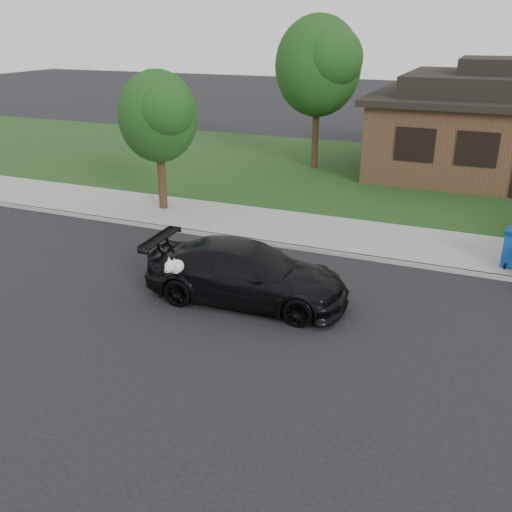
% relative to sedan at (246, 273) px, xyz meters
% --- Properties ---
extents(ground, '(120.00, 120.00, 0.00)m').
position_rel_sedan_xyz_m(ground, '(2.09, 0.04, -0.69)').
color(ground, black).
rests_on(ground, ground).
extents(sidewalk, '(60.00, 3.00, 0.12)m').
position_rel_sedan_xyz_m(sidewalk, '(2.09, 5.04, -0.63)').
color(sidewalk, gray).
rests_on(sidewalk, ground).
extents(curb, '(60.00, 0.12, 0.12)m').
position_rel_sedan_xyz_m(curb, '(2.09, 3.54, -0.63)').
color(curb, gray).
rests_on(curb, ground).
extents(lawn, '(60.00, 13.00, 0.13)m').
position_rel_sedan_xyz_m(lawn, '(2.09, 13.04, -0.62)').
color(lawn, '#193814').
rests_on(lawn, ground).
extents(sedan, '(4.82, 2.39, 1.37)m').
position_rel_sedan_xyz_m(sedan, '(0.00, 0.00, 0.00)').
color(sedan, black).
rests_on(sedan, ground).
extents(tree_0, '(3.78, 3.60, 6.34)m').
position_rel_sedan_xyz_m(tree_0, '(-2.25, 12.92, 3.79)').
color(tree_0, '#332114').
rests_on(tree_0, ground).
extents(tree_2, '(2.73, 2.60, 4.59)m').
position_rel_sedan_xyz_m(tree_2, '(-5.29, 5.15, 2.58)').
color(tree_2, '#332114').
rests_on(tree_2, ground).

